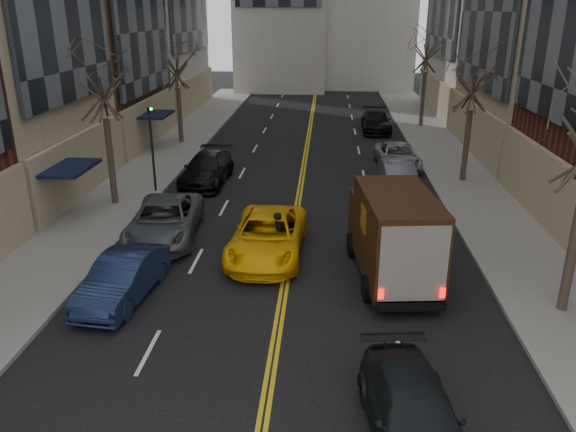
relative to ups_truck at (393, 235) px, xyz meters
name	(u,v)px	position (x,y,z in m)	size (l,w,h in m)	color
sidewalk_left	(154,165)	(-12.68, 13.93, -1.57)	(4.00, 66.00, 0.15)	slate
sidewalk_right	(458,171)	(5.32, 13.93, -1.57)	(4.00, 66.00, 0.15)	slate
tree_lf_mid	(100,65)	(-12.48, 6.93, 4.95)	(3.20, 3.20, 8.91)	#382D23
tree_lf_far	(176,55)	(-12.48, 19.93, 4.38)	(3.20, 3.20, 8.12)	#382D23
tree_rt_mid	(475,67)	(5.12, 11.93, 4.52)	(3.20, 3.20, 8.32)	#382D23
tree_rt_far	(428,39)	(5.12, 26.93, 5.09)	(3.20, 3.20, 9.11)	#382D23
traffic_signal	(152,139)	(-11.08, 8.93, 1.17)	(0.29, 0.26, 4.70)	black
ups_truck	(393,235)	(0.00, 0.00, 0.00)	(2.93, 6.18, 3.27)	black
observer_sedan	(414,416)	(-0.33, -8.04, -0.96)	(2.45, 4.93, 1.38)	black
taxi	(267,236)	(-4.53, 1.65, -0.85)	(2.66, 5.78, 1.61)	#FFBB0A
pedestrian	(279,235)	(-4.09, 1.57, -0.75)	(0.66, 0.43, 1.80)	black
parked_lf_b	(123,278)	(-8.88, -2.12, -0.91)	(1.57, 4.49, 1.48)	#131D3D
parked_lf_c	(164,220)	(-8.94, 3.07, -0.85)	(2.64, 5.73, 1.59)	#52575B
parked_lf_d	(207,169)	(-8.78, 10.86, -0.86)	(2.20, 5.41, 1.57)	black
parked_lf_e	(212,164)	(-8.78, 12.15, -0.94)	(1.67, 4.15, 1.42)	#999BA0
parked_rt_a	(398,176)	(1.42, 10.29, -0.89)	(1.61, 4.62, 1.52)	#52545B
parked_rt_b	(397,156)	(1.88, 14.79, -0.95)	(2.31, 5.00, 1.39)	#ADAFB5
parked_rt_c	(376,121)	(1.42, 25.12, -0.88)	(2.16, 5.30, 1.54)	black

